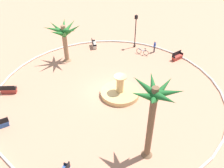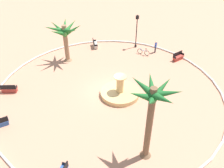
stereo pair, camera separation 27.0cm
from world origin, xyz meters
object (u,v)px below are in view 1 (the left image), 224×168
at_px(bicycle_red_frame, 142,52).
at_px(palm_tree_near_fountain, 64,34).
at_px(lamppost, 136,29).
at_px(bench_southwest, 94,45).
at_px(person_cyclist_helmet, 155,46).
at_px(fountain, 120,92).
at_px(bench_west, 177,57).
at_px(bench_east, 9,90).
at_px(palm_tree_by_curb, 154,105).

bearing_deg(bicycle_red_frame, palm_tree_near_fountain, 45.00).
bearing_deg(lamppost, palm_tree_near_fountain, 58.77).
bearing_deg(bench_southwest, person_cyclist_helmet, -154.87).
bearing_deg(fountain, palm_tree_near_fountain, -11.31).
xyz_separation_m(bicycle_red_frame, person_cyclist_helmet, (-0.95, -1.43, 0.52)).
bearing_deg(bench_west, palm_tree_near_fountain, 36.93).
relative_size(bench_southwest, bicycle_red_frame, 0.88).
xyz_separation_m(bench_east, person_cyclist_helmet, (-8.03, -16.41, 0.56)).
bearing_deg(fountain, lamppost, -66.80).
bearing_deg(palm_tree_near_fountain, fountain, 168.69).
xyz_separation_m(bench_west, bicycle_red_frame, (4.16, 1.43, 0.04)).
bearing_deg(bicycle_red_frame, palm_tree_by_curb, 120.87).
bearing_deg(bench_southwest, bicycle_red_frame, -162.47).
height_order(palm_tree_by_curb, lamppost, palm_tree_by_curb).
distance_m(fountain, bench_southwest, 10.94).
relative_size(fountain, bench_southwest, 2.59).
distance_m(palm_tree_near_fountain, lamppost, 9.46).
xyz_separation_m(palm_tree_near_fountain, bench_east, (0.25, 8.16, -3.19)).
relative_size(palm_tree_by_curb, person_cyclist_helmet, 4.14).
xyz_separation_m(fountain, bench_southwest, (8.71, -6.62, 0.03)).
relative_size(bench_west, bench_southwest, 1.10).
relative_size(palm_tree_near_fountain, bench_east, 3.08).
height_order(fountain, person_cyclist_helmet, fountain).
xyz_separation_m(bench_west, person_cyclist_helmet, (3.21, 0.00, 0.56)).
bearing_deg(bench_east, bicycle_red_frame, -115.28).
relative_size(bench_east, person_cyclist_helmet, 0.97).
height_order(palm_tree_by_curb, bench_west, palm_tree_by_curb).
height_order(palm_tree_near_fountain, bench_southwest, palm_tree_near_fountain).
distance_m(palm_tree_near_fountain, person_cyclist_helmet, 11.64).
bearing_deg(bench_southwest, bench_east, 87.07).
xyz_separation_m(fountain, bicycle_red_frame, (2.30, -8.65, 0.06)).
bearing_deg(bench_west, fountain, 79.54).
relative_size(fountain, bench_east, 2.49).
xyz_separation_m(lamppost, person_cyclist_helmet, (-2.89, -0.19, -1.76)).
xyz_separation_m(palm_tree_near_fountain, bicycle_red_frame, (-6.82, -6.82, -3.16)).
height_order(palm_tree_by_curb, bench_east, palm_tree_by_curb).
height_order(bench_east, bicycle_red_frame, bench_east).
height_order(bench_east, person_cyclist_helmet, person_cyclist_helmet).
distance_m(bench_west, person_cyclist_helmet, 3.26).
bearing_deg(bench_east, bench_west, -124.40).
xyz_separation_m(fountain, palm_tree_by_curb, (-5.79, 4.89, 4.68)).
bearing_deg(palm_tree_near_fountain, lamppost, -121.23).
height_order(fountain, bicycle_red_frame, fountain).
bearing_deg(bench_west, person_cyclist_helmet, 0.03).
xyz_separation_m(palm_tree_by_curb, bicycle_red_frame, (8.09, -13.53, -4.61)).
distance_m(fountain, lamppost, 11.00).
bearing_deg(bench_east, bench_southwest, -92.93).
relative_size(fountain, bicycle_red_frame, 2.28).
bearing_deg(palm_tree_by_curb, bench_east, 5.44).
xyz_separation_m(palm_tree_near_fountain, bench_southwest, (-0.41, -4.80, -3.19)).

